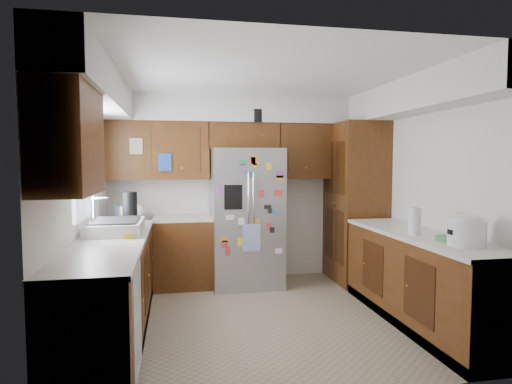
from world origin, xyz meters
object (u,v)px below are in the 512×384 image
pantry (355,203)px  rice_cooker (467,229)px  paper_towel (415,221)px  fridge (246,217)px

pantry → rice_cooker: bearing=-90.0°
rice_cooker → paper_towel: rice_cooker is taller
pantry → paper_towel: bearing=-94.4°
pantry → rice_cooker: pantry is taller
fridge → paper_towel: 2.23m
paper_towel → pantry: bearing=85.6°
pantry → rice_cooker: size_ratio=6.78×
fridge → rice_cooker: (1.50, -2.33, 0.16)m
pantry → fridge: pantry is taller
fridge → paper_towel: fridge is taller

